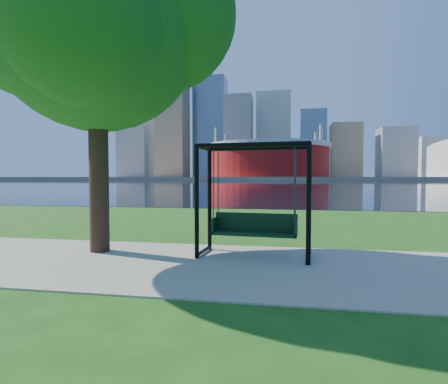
# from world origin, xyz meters

# --- Properties ---
(ground) EXTENTS (900.00, 900.00, 0.00)m
(ground) POSITION_xyz_m (0.00, 0.00, 0.00)
(ground) COLOR #1E5114
(ground) RESTS_ON ground
(path) EXTENTS (120.00, 4.00, 0.03)m
(path) POSITION_xyz_m (0.00, -0.50, 0.01)
(path) COLOR #9E937F
(path) RESTS_ON ground
(river) EXTENTS (900.00, 180.00, 0.02)m
(river) POSITION_xyz_m (0.00, 102.00, 0.01)
(river) COLOR black
(river) RESTS_ON ground
(far_bank) EXTENTS (900.00, 228.00, 2.00)m
(far_bank) POSITION_xyz_m (0.00, 306.00, 1.00)
(far_bank) COLOR #937F60
(far_bank) RESTS_ON ground
(stadium) EXTENTS (83.00, 83.00, 32.00)m
(stadium) POSITION_xyz_m (-10.00, 235.00, 14.23)
(stadium) COLOR maroon
(stadium) RESTS_ON far_bank
(skyline) EXTENTS (392.00, 66.00, 96.50)m
(skyline) POSITION_xyz_m (-4.27, 319.39, 35.89)
(skyline) COLOR gray
(skyline) RESTS_ON far_bank
(swing) EXTENTS (2.51, 1.24, 2.49)m
(swing) POSITION_xyz_m (0.60, 0.40, 1.20)
(swing) COLOR black
(swing) RESTS_ON ground
(park_tree) EXTENTS (6.30, 5.69, 7.82)m
(park_tree) POSITION_xyz_m (-3.09, 0.34, 5.43)
(park_tree) COLOR black
(park_tree) RESTS_ON ground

